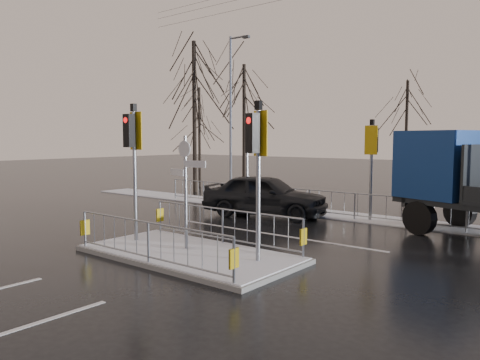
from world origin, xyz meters
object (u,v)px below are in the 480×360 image
Objects in this scene: car_far_lane at (265,195)px; flatbed_truck at (475,180)px; street_lamp_left at (232,112)px; traffic_island at (189,242)px.

flatbed_truck is at bearing -96.61° from car_far_lane.
car_far_lane is 0.61× the size of street_lamp_left.
car_far_lane is 6.27m from street_lamp_left.
street_lamp_left reaches higher than flatbed_truck.
street_lamp_left is at bearing 170.69° from flatbed_truck.
car_far_lane is 0.65× the size of flatbed_truck.
car_far_lane is at bearing -34.86° from street_lamp_left.
flatbed_truck reaches higher than car_far_lane.
street_lamp_left is at bearing 124.07° from traffic_island.
street_lamp_left is (-4.20, 2.92, 3.63)m from car_far_lane.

